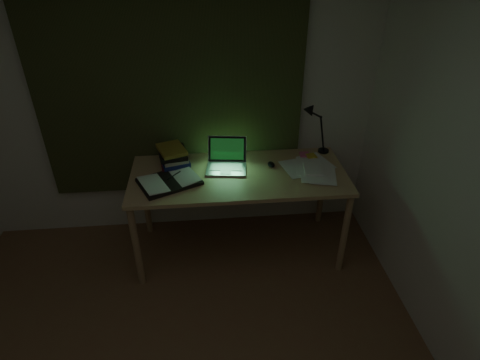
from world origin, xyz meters
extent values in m
cube|color=silver|center=(0.00, 2.00, 1.25)|extent=(3.50, 0.00, 2.50)
cube|color=#30381C|center=(0.00, 1.96, 1.45)|extent=(2.20, 0.06, 2.00)
ellipsoid|color=black|center=(0.81, 1.63, 0.82)|extent=(0.06, 0.10, 0.03)
cube|color=gold|center=(1.18, 1.75, 0.82)|extent=(0.10, 0.10, 0.02)
cube|color=#F15D94|center=(1.13, 1.79, 0.82)|extent=(0.09, 0.09, 0.02)
camera|label=1|loc=(0.26, -1.26, 2.50)|focal=30.00mm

